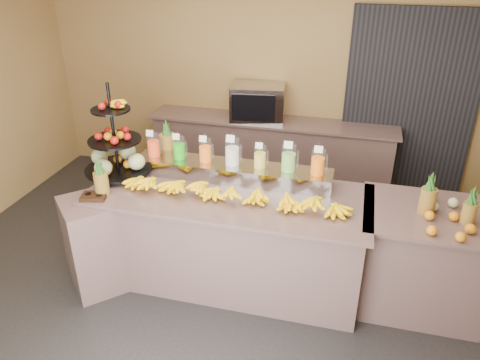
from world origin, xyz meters
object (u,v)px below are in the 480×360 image
at_px(fruit_stand, 120,152).
at_px(condiment_caddy, 94,196).
at_px(oven_warmer, 258,102).
at_px(right_fruit_pile, 446,216).
at_px(banana_heap, 232,190).
at_px(pitcher_tray, 232,172).

relative_size(fruit_stand, condiment_caddy, 4.16).
relative_size(fruit_stand, oven_warmer, 1.36).
bearing_deg(oven_warmer, right_fruit_pile, -53.20).
xyz_separation_m(fruit_stand, right_fruit_pile, (2.88, -0.16, -0.16)).
bearing_deg(condiment_caddy, right_fruit_pile, 6.59).
bearing_deg(banana_heap, condiment_caddy, -165.57).
xyz_separation_m(fruit_stand, oven_warmer, (0.91, 1.83, -0.01)).
height_order(fruit_stand, right_fruit_pile, fruit_stand).
bearing_deg(banana_heap, pitcher_tray, 104.91).
xyz_separation_m(banana_heap, oven_warmer, (-0.23, 2.03, 0.13)).
bearing_deg(right_fruit_pile, banana_heap, -178.83).
bearing_deg(banana_heap, fruit_stand, 170.17).
xyz_separation_m(condiment_caddy, oven_warmer, (0.93, 2.33, 0.20)).
height_order(pitcher_tray, oven_warmer, oven_warmer).
height_order(pitcher_tray, fruit_stand, fruit_stand).
bearing_deg(fruit_stand, pitcher_tray, 18.13).
bearing_deg(oven_warmer, condiment_caddy, -119.57).
bearing_deg(fruit_stand, right_fruit_pile, 6.13).
bearing_deg(oven_warmer, fruit_stand, -124.25).
height_order(banana_heap, fruit_stand, fruit_stand).
height_order(fruit_stand, oven_warmer, fruit_stand).
distance_m(fruit_stand, condiment_caddy, 0.54).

